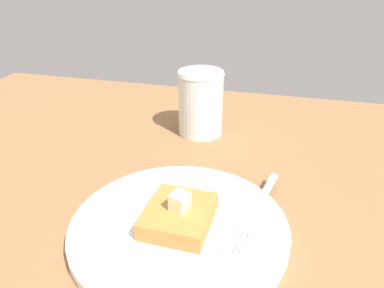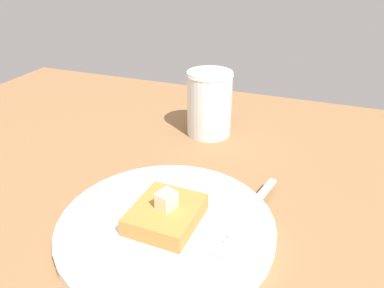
# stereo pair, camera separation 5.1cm
# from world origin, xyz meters

# --- Properties ---
(plate) EXTENTS (0.24, 0.24, 0.01)m
(plate) POSITION_xyz_m (-0.01, 0.11, 0.03)
(plate) COLOR white
(plate) RESTS_ON table_surface
(toast_slice_center) EXTENTS (0.07, 0.08, 0.02)m
(toast_slice_center) POSITION_xyz_m (-0.01, 0.11, 0.05)
(toast_slice_center) COLOR #A97635
(toast_slice_center) RESTS_ON plate
(butter_pat_primary) EXTENTS (0.02, 0.02, 0.02)m
(butter_pat_primary) POSITION_xyz_m (-0.01, 0.11, 0.07)
(butter_pat_primary) COLOR beige
(butter_pat_primary) RESTS_ON toast_slice_center
(fork) EXTENTS (0.05, 0.16, 0.00)m
(fork) POSITION_xyz_m (0.07, 0.15, 0.04)
(fork) COLOR silver
(fork) RESTS_ON plate
(syrup_jar) EXTENTS (0.08, 0.08, 0.11)m
(syrup_jar) POSITION_xyz_m (-0.05, 0.37, 0.08)
(syrup_jar) COLOR #5E230B
(syrup_jar) RESTS_ON table_surface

